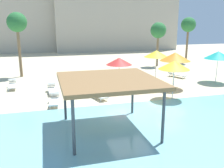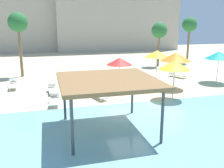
{
  "view_description": "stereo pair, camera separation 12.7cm",
  "coord_description": "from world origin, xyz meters",
  "px_view_note": "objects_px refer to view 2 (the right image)",
  "views": [
    {
      "loc": [
        -4.88,
        -13.59,
        5.36
      ],
      "look_at": [
        -0.59,
        2.0,
        1.3
      ],
      "focal_mm": 39.73,
      "sensor_mm": 36.0,
      "label": 1
    },
    {
      "loc": [
        -4.76,
        -13.63,
        5.36
      ],
      "look_at": [
        -0.59,
        2.0,
        1.3
      ],
      "focal_mm": 39.73,
      "sensor_mm": 36.0,
      "label": 2
    }
  ],
  "objects_px": {
    "beach_umbrella_red_2": "(119,61)",
    "lounge_chair_6": "(90,82)",
    "palm_tree_1": "(159,31)",
    "shade_pavilion": "(108,82)",
    "beach_umbrella_yellow_6": "(157,54)",
    "lounge_chair_0": "(55,100)",
    "lounge_chair_5": "(52,89)",
    "palm_tree_0": "(18,24)",
    "beach_umbrella_teal_1": "(219,55)",
    "lounge_chair_4": "(98,94)",
    "beach_umbrella_orange_0": "(176,57)",
    "lounge_chair_3": "(13,84)",
    "beach_umbrella_yellow_7": "(174,65)",
    "palm_tree_3": "(190,26)",
    "lounge_chair_2": "(177,74)"
  },
  "relations": [
    {
      "from": "beach_umbrella_red_2",
      "to": "lounge_chair_5",
      "type": "relative_size",
      "value": 1.38
    },
    {
      "from": "beach_umbrella_orange_0",
      "to": "lounge_chair_3",
      "type": "distance_m",
      "value": 13.6
    },
    {
      "from": "palm_tree_3",
      "to": "beach_umbrella_red_2",
      "type": "bearing_deg",
      "value": -139.52
    },
    {
      "from": "palm_tree_1",
      "to": "lounge_chair_6",
      "type": "bearing_deg",
      "value": -142.65
    },
    {
      "from": "palm_tree_1",
      "to": "lounge_chair_5",
      "type": "bearing_deg",
      "value": -145.69
    },
    {
      "from": "lounge_chair_5",
      "to": "palm_tree_1",
      "type": "relative_size",
      "value": 0.36
    },
    {
      "from": "shade_pavilion",
      "to": "beach_umbrella_orange_0",
      "type": "height_order",
      "value": "beach_umbrella_orange_0"
    },
    {
      "from": "beach_umbrella_teal_1",
      "to": "shade_pavilion",
      "type": "bearing_deg",
      "value": -148.23
    },
    {
      "from": "lounge_chair_4",
      "to": "lounge_chair_5",
      "type": "bearing_deg",
      "value": -142.6
    },
    {
      "from": "beach_umbrella_teal_1",
      "to": "lounge_chair_5",
      "type": "bearing_deg",
      "value": 178.79
    },
    {
      "from": "palm_tree_3",
      "to": "palm_tree_0",
      "type": "bearing_deg",
      "value": -170.66
    },
    {
      "from": "beach_umbrella_teal_1",
      "to": "lounge_chair_6",
      "type": "bearing_deg",
      "value": 171.36
    },
    {
      "from": "shade_pavilion",
      "to": "lounge_chair_5",
      "type": "bearing_deg",
      "value": 107.75
    },
    {
      "from": "lounge_chair_4",
      "to": "palm_tree_0",
      "type": "relative_size",
      "value": 0.32
    },
    {
      "from": "lounge_chair_3",
      "to": "lounge_chair_4",
      "type": "distance_m",
      "value": 7.7
    },
    {
      "from": "beach_umbrella_teal_1",
      "to": "lounge_chair_2",
      "type": "relative_size",
      "value": 1.44
    },
    {
      "from": "beach_umbrella_red_2",
      "to": "lounge_chair_6",
      "type": "xyz_separation_m",
      "value": [
        -2.0,
        1.99,
        -2.03
      ]
    },
    {
      "from": "beach_umbrella_red_2",
      "to": "palm_tree_1",
      "type": "height_order",
      "value": "palm_tree_1"
    },
    {
      "from": "beach_umbrella_red_2",
      "to": "lounge_chair_0",
      "type": "xyz_separation_m",
      "value": [
        -5.17,
        -2.28,
        -2.03
      ]
    },
    {
      "from": "beach_umbrella_orange_0",
      "to": "beach_umbrella_teal_1",
      "type": "relative_size",
      "value": 1.04
    },
    {
      "from": "palm_tree_1",
      "to": "lounge_chair_4",
      "type": "bearing_deg",
      "value": -131.76
    },
    {
      "from": "palm_tree_0",
      "to": "palm_tree_3",
      "type": "height_order",
      "value": "palm_tree_0"
    },
    {
      "from": "beach_umbrella_teal_1",
      "to": "lounge_chair_0",
      "type": "xyz_separation_m",
      "value": [
        -14.52,
        -2.54,
        -2.16
      ]
    },
    {
      "from": "lounge_chair_0",
      "to": "lounge_chair_5",
      "type": "height_order",
      "value": "same"
    },
    {
      "from": "beach_umbrella_yellow_7",
      "to": "palm_tree_3",
      "type": "distance_m",
      "value": 17.37
    },
    {
      "from": "lounge_chair_5",
      "to": "palm_tree_3",
      "type": "xyz_separation_m",
      "value": [
        18.02,
        10.34,
        4.55
      ]
    },
    {
      "from": "beach_umbrella_red_2",
      "to": "lounge_chair_5",
      "type": "height_order",
      "value": "beach_umbrella_red_2"
    },
    {
      "from": "lounge_chair_2",
      "to": "lounge_chair_3",
      "type": "height_order",
      "value": "same"
    },
    {
      "from": "beach_umbrella_red_2",
      "to": "lounge_chair_2",
      "type": "distance_m",
      "value": 7.9
    },
    {
      "from": "lounge_chair_2",
      "to": "lounge_chair_5",
      "type": "height_order",
      "value": "same"
    },
    {
      "from": "beach_umbrella_teal_1",
      "to": "beach_umbrella_yellow_6",
      "type": "bearing_deg",
      "value": 157.83
    },
    {
      "from": "lounge_chair_3",
      "to": "lounge_chair_6",
      "type": "relative_size",
      "value": 0.97
    },
    {
      "from": "lounge_chair_2",
      "to": "lounge_chair_4",
      "type": "bearing_deg",
      "value": -86.72
    },
    {
      "from": "beach_umbrella_teal_1",
      "to": "lounge_chair_5",
      "type": "height_order",
      "value": "beach_umbrella_teal_1"
    },
    {
      "from": "lounge_chair_2",
      "to": "lounge_chair_0",
      "type": "bearing_deg",
      "value": -90.59
    },
    {
      "from": "lounge_chair_3",
      "to": "palm_tree_1",
      "type": "distance_m",
      "value": 17.93
    },
    {
      "from": "beach_umbrella_red_2",
      "to": "lounge_chair_5",
      "type": "distance_m",
      "value": 5.64
    },
    {
      "from": "beach_umbrella_yellow_7",
      "to": "lounge_chair_5",
      "type": "xyz_separation_m",
      "value": [
        -8.24,
        3.81,
        -2.12
      ]
    },
    {
      "from": "lounge_chair_5",
      "to": "palm_tree_0",
      "type": "bearing_deg",
      "value": -160.78
    },
    {
      "from": "lounge_chair_3",
      "to": "lounge_chair_4",
      "type": "height_order",
      "value": "same"
    },
    {
      "from": "beach_umbrella_red_2",
      "to": "lounge_chair_0",
      "type": "height_order",
      "value": "beach_umbrella_red_2"
    },
    {
      "from": "lounge_chair_5",
      "to": "palm_tree_0",
      "type": "distance_m",
      "value": 8.89
    },
    {
      "from": "shade_pavilion",
      "to": "beach_umbrella_teal_1",
      "type": "distance_m",
      "value": 14.21
    },
    {
      "from": "lounge_chair_6",
      "to": "beach_umbrella_orange_0",
      "type": "bearing_deg",
      "value": 58.24
    },
    {
      "from": "beach_umbrella_red_2",
      "to": "lounge_chair_4",
      "type": "height_order",
      "value": "beach_umbrella_red_2"
    },
    {
      "from": "lounge_chair_2",
      "to": "lounge_chair_4",
      "type": "relative_size",
      "value": 0.99
    },
    {
      "from": "beach_umbrella_yellow_7",
      "to": "lounge_chair_3",
      "type": "bearing_deg",
      "value": 151.76
    },
    {
      "from": "palm_tree_0",
      "to": "beach_umbrella_yellow_6",
      "type": "bearing_deg",
      "value": -22.89
    },
    {
      "from": "shade_pavilion",
      "to": "beach_umbrella_yellow_6",
      "type": "relative_size",
      "value": 1.64
    },
    {
      "from": "beach_umbrella_red_2",
      "to": "lounge_chair_4",
      "type": "relative_size",
      "value": 1.33
    }
  ]
}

